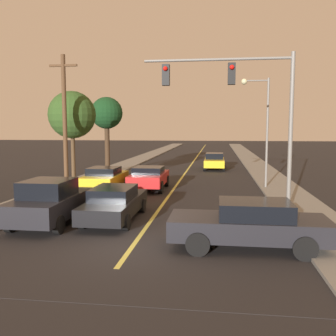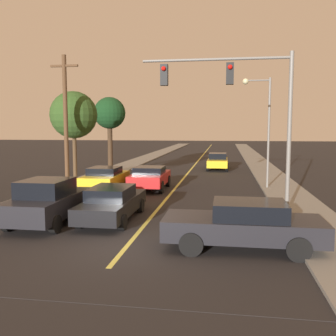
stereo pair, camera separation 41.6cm
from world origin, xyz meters
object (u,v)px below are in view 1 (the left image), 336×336
object	(u,v)px
tree_left_near	(107,114)
utility_pole_left	(65,121)
car_outer_lane_second	(105,179)
traffic_signal_mast	(243,98)
car_near_lane_second	(149,177)
car_outer_lane_front	(50,202)
car_near_lane_front	(115,203)
car_crossing_right	(250,224)
streetlamp_right	(261,117)
car_far_oncoming	(214,161)
tree_left_far	(72,115)

from	to	relation	value
tree_left_near	utility_pole_left	bearing A→B (deg)	-87.19
car_outer_lane_second	traffic_signal_mast	xyz separation A→B (m)	(7.50, -4.40, 4.21)
car_near_lane_second	car_outer_lane_second	size ratio (longest dim) A/B	1.01
car_outer_lane_front	car_near_lane_front	bearing A→B (deg)	21.76
car_crossing_right	streetlamp_right	xyz separation A→B (m)	(1.58, 11.97, 3.62)
car_crossing_right	utility_pole_left	bearing A→B (deg)	47.92
car_near_lane_second	tree_left_near	size ratio (longest dim) A/B	0.67
car_near_lane_front	car_crossing_right	distance (m)	5.94
car_near_lane_front	car_outer_lane_front	size ratio (longest dim) A/B	1.10
car_far_oncoming	tree_left_far	size ratio (longest dim) A/B	0.76
tree_left_far	streetlamp_right	bearing A→B (deg)	5.30
tree_left_near	car_near_lane_front	bearing A→B (deg)	-72.32
car_outer_lane_second	car_near_lane_front	bearing A→B (deg)	-69.53
car_near_lane_second	car_outer_lane_second	bearing A→B (deg)	-147.74
tree_left_near	tree_left_far	size ratio (longest dim) A/B	1.04
car_near_lane_front	car_crossing_right	bearing A→B (deg)	-30.02
streetlamp_right	tree_left_far	bearing A→B (deg)	-174.70
car_far_oncoming	traffic_signal_mast	distance (m)	18.23
car_outer_lane_front	car_far_oncoming	world-z (taller)	car_outer_lane_front
car_crossing_right	tree_left_far	xyz separation A→B (m)	(-10.02, 10.89, 3.76)
car_near_lane_second	car_far_oncoming	xyz separation A→B (m)	(3.87, 11.80, 0.01)
car_near_lane_front	tree_left_far	world-z (taller)	tree_left_far
car_outer_lane_front	tree_left_near	world-z (taller)	tree_left_near
traffic_signal_mast	tree_left_far	xyz separation A→B (m)	(-10.05, 6.08, -0.47)
car_crossing_right	car_outer_lane_front	bearing A→B (deg)	74.72
tree_left_far	utility_pole_left	bearing A→B (deg)	-78.38
car_outer_lane_second	utility_pole_left	xyz separation A→B (m)	(-2.08, -0.58, 3.31)
car_crossing_right	traffic_signal_mast	size ratio (longest dim) A/B	0.72
car_crossing_right	tree_left_near	world-z (taller)	tree_left_near
car_far_oncoming	tree_left_near	bearing A→B (deg)	25.54
car_outer_lane_front	utility_pole_left	bearing A→B (deg)	107.55
car_crossing_right	tree_left_far	world-z (taller)	tree_left_far
car_near_lane_front	utility_pole_left	xyz separation A→B (m)	(-4.41, 5.66, 3.40)
car_outer_lane_second	utility_pole_left	bearing A→B (deg)	-164.32
car_outer_lane_second	car_crossing_right	world-z (taller)	car_crossing_right
car_near_lane_second	car_outer_lane_front	size ratio (longest dim) A/B	0.95
tree_left_near	car_crossing_right	bearing A→B (deg)	-61.27
car_near_lane_second	tree_left_far	distance (m)	6.18
car_far_oncoming	car_crossing_right	bearing A→B (deg)	93.26
car_far_oncoming	traffic_signal_mast	bearing A→B (deg)	94.23
car_near_lane_front	car_crossing_right	size ratio (longest dim) A/B	0.98
traffic_signal_mast	car_near_lane_front	bearing A→B (deg)	-160.43
car_crossing_right	utility_pole_left	xyz separation A→B (m)	(-9.56, 8.63, 3.33)
car_near_lane_second	utility_pole_left	xyz separation A→B (m)	(-4.41, -2.06, 3.35)
car_outer_lane_front	streetlamp_right	size ratio (longest dim) A/B	0.66
car_near_lane_second	traffic_signal_mast	distance (m)	8.91
car_outer_lane_front	car_far_oncoming	size ratio (longest dim) A/B	0.97
car_outer_lane_second	streetlamp_right	bearing A→B (deg)	16.93
streetlamp_right	tree_left_far	distance (m)	11.65
traffic_signal_mast	tree_left_near	size ratio (longest dim) A/B	1.10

